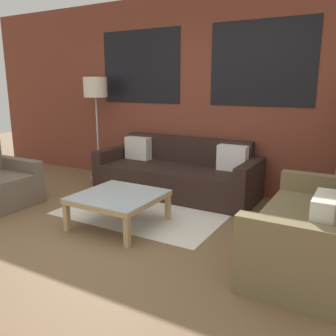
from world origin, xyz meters
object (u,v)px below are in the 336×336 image
(coffee_table, at_px, (119,199))
(couch_dark, at_px, (177,175))
(floor_lamp, at_px, (96,92))
(settee_vintage, at_px, (314,229))

(coffee_table, bearing_deg, couch_dark, 90.21)
(coffee_table, height_order, floor_lamp, floor_lamp)
(coffee_table, bearing_deg, settee_vintage, 4.49)
(floor_lamp, bearing_deg, settee_vintage, -20.51)
(couch_dark, bearing_deg, coffee_table, -89.79)
(couch_dark, distance_m, coffee_table, 1.37)
(settee_vintage, height_order, coffee_table, settee_vintage)
(coffee_table, bearing_deg, floor_lamp, 136.17)
(settee_vintage, bearing_deg, couch_dark, 148.77)
(couch_dark, height_order, floor_lamp, floor_lamp)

